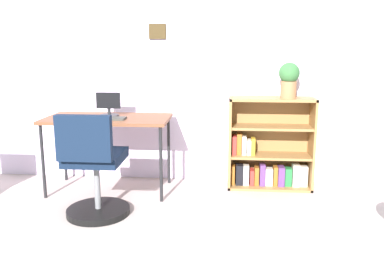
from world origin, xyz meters
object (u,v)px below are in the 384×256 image
(desk, at_px, (108,123))
(monitor, at_px, (109,106))
(potted_plant_on_shelf, at_px, (289,78))
(office_chair, at_px, (94,172))
(bookshelf_low, at_px, (268,148))
(keyboard, at_px, (106,118))

(desk, relative_size, monitor, 5.06)
(desk, xyz_separation_m, potted_plant_on_shelf, (1.69, 0.19, 0.41))
(monitor, distance_m, office_chair, 0.82)
(monitor, relative_size, potted_plant_on_shelf, 0.69)
(monitor, bearing_deg, desk, -88.04)
(office_chair, xyz_separation_m, potted_plant_on_shelf, (1.63, 0.82, 0.69))
(monitor, height_order, bookshelf_low, monitor)
(keyboard, height_order, potted_plant_on_shelf, potted_plant_on_shelf)
(potted_plant_on_shelf, bearing_deg, office_chair, -153.18)
(bookshelf_low, bearing_deg, monitor, -173.16)
(office_chair, distance_m, potted_plant_on_shelf, 1.95)
(bookshelf_low, bearing_deg, office_chair, -149.20)
(desk, distance_m, monitor, 0.17)
(desk, distance_m, office_chair, 0.69)
(keyboard, distance_m, potted_plant_on_shelf, 1.74)
(monitor, height_order, office_chair, monitor)
(desk, bearing_deg, bookshelf_low, 9.09)
(monitor, distance_m, keyboard, 0.19)
(monitor, xyz_separation_m, office_chair, (0.06, -0.69, -0.44))
(office_chair, relative_size, potted_plant_on_shelf, 2.63)
(keyboard, relative_size, potted_plant_on_shelf, 1.09)
(monitor, relative_size, bookshelf_low, 0.26)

